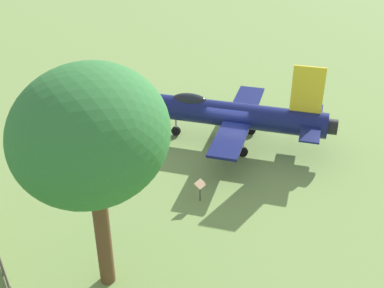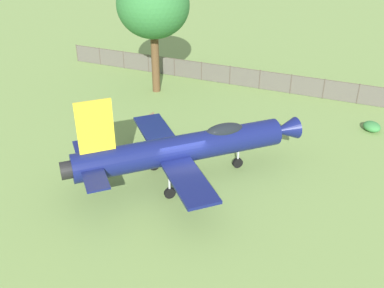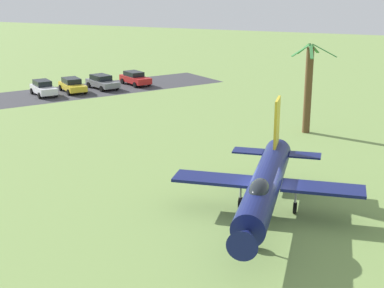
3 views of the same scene
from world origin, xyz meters
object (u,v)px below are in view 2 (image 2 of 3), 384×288
Objects in this scene: shade_tree at (153,5)px; shrub_near_fence at (372,127)px; display_jet at (187,147)px; info_plaque at (151,118)px.

shade_tree reaches higher than shrub_near_fence.
shade_tree reaches higher than display_jet.
display_jet is 6.57m from info_plaque.
info_plaque is at bearing 75.31° from shrub_near_fence.
shrub_near_fence is 1.11× the size of info_plaque.
shade_tree is (12.98, -0.47, 4.79)m from display_jet.
display_jet is 1.46× the size of shade_tree.
shrub_near_fence is at bearing -128.73° from shade_tree.
display_jet is 10.66× the size of shrub_near_fence.
display_jet reaches higher than shrub_near_fence.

